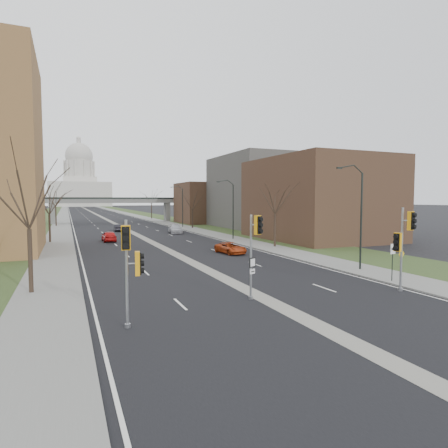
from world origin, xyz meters
TOP-DOWN VIEW (x-y plane):
  - ground at (0.00, 0.00)m, footprint 700.00×700.00m
  - road_surface at (0.00, 150.00)m, footprint 20.00×600.00m
  - median_strip at (0.00, 150.00)m, footprint 1.20×600.00m
  - sidewalk_right at (12.00, 150.00)m, footprint 4.00×600.00m
  - sidewalk_left at (-12.00, 150.00)m, footprint 4.00×600.00m
  - grass_verge_right at (18.00, 150.00)m, footprint 8.00×600.00m
  - grass_verge_left at (-18.00, 150.00)m, footprint 8.00×600.00m
  - commercial_block_near at (24.00, 28.00)m, footprint 16.00×20.00m
  - commercial_block_mid at (28.00, 52.00)m, footprint 18.00×22.00m
  - commercial_block_far at (22.00, 70.00)m, footprint 14.00×14.00m
  - pedestrian_bridge at (0.00, 80.00)m, footprint 34.00×3.00m
  - capitol at (0.00, 320.00)m, footprint 48.00×42.00m
  - streetlight_near at (10.99, 6.00)m, footprint 2.61×0.20m
  - streetlight_mid at (10.99, 32.00)m, footprint 2.61×0.20m
  - streetlight_far at (10.99, 58.00)m, footprint 2.61×0.20m
  - tree_left_a at (-13.00, 8.00)m, footprint 7.20×7.20m
  - tree_left_b at (-13.00, 38.00)m, footprint 6.75×6.75m
  - tree_left_c at (-13.00, 72.00)m, footprint 7.65×7.65m
  - tree_right_a at (13.00, 22.00)m, footprint 7.20×7.20m
  - tree_right_b at (13.00, 55.00)m, footprint 6.30×6.30m
  - tree_right_c at (13.00, 95.00)m, footprint 7.65×7.65m
  - signal_pole_left at (-8.18, -0.97)m, footprint 1.02×0.85m
  - signal_pole_median at (-0.69, 1.17)m, footprint 0.74×0.84m
  - signal_pole_right at (8.98, -0.76)m, footprint 1.16×0.91m
  - speed_limit_sign at (10.64, 1.59)m, footprint 0.57×0.14m
  - warning_sign at (12.84, 2.79)m, footprint 0.79×0.23m
  - car_left_near at (-5.36, 36.68)m, footprint 1.82×4.39m
  - car_left_far at (-2.00, 53.72)m, footprint 1.54×4.01m
  - car_right_near at (5.76, 19.24)m, footprint 2.57×4.62m
  - car_right_mid at (6.74, 45.44)m, footprint 2.67×5.31m

SIDE VIEW (x-z plane):
  - ground at x=0.00m, z-range 0.00..0.00m
  - median_strip at x=0.00m, z-range -0.01..0.01m
  - road_surface at x=0.00m, z-range 0.00..0.01m
  - grass_verge_right at x=18.00m, z-range 0.00..0.10m
  - grass_verge_left at x=-18.00m, z-range 0.00..0.10m
  - sidewalk_right at x=12.00m, z-range 0.00..0.12m
  - sidewalk_left at x=-12.00m, z-range 0.00..0.12m
  - car_right_near at x=5.76m, z-range 0.00..1.22m
  - car_left_far at x=-2.00m, z-range 0.00..1.30m
  - car_right_mid at x=6.74m, z-range 0.00..1.48m
  - car_left_near at x=-5.36m, z-range 0.00..1.49m
  - warning_sign at x=12.84m, z-range 0.43..2.48m
  - speed_limit_sign at x=10.64m, z-range 0.62..3.30m
  - signal_pole_left at x=-8.18m, z-range 0.78..5.82m
  - signal_pole_median at x=-0.69m, z-range 1.00..6.07m
  - signal_pole_right at x=8.98m, z-range 0.84..6.29m
  - pedestrian_bridge at x=0.00m, z-range 1.62..8.07m
  - commercial_block_far at x=22.00m, z-range 0.00..10.00m
  - tree_right_b at x=13.00m, z-range 1.71..9.93m
  - commercial_block_near at x=24.00m, z-range 0.00..12.00m
  - tree_left_b at x=-13.00m, z-range 1.82..10.63m
  - tree_left_a at x=-13.00m, z-range 1.94..11.34m
  - tree_right_a at x=13.00m, z-range 1.94..11.34m
  - streetlight_near at x=10.99m, z-range 2.60..11.30m
  - streetlight_mid at x=10.99m, z-range 2.60..11.30m
  - streetlight_far at x=10.99m, z-range 2.60..11.30m
  - tree_left_c at x=-13.00m, z-range 2.05..12.04m
  - tree_right_c at x=13.00m, z-range 2.05..12.04m
  - commercial_block_mid at x=28.00m, z-range 0.00..15.00m
  - capitol at x=0.00m, z-range -9.28..46.47m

